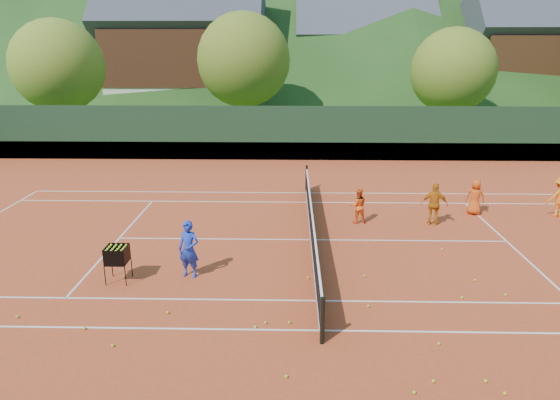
{
  "coord_description": "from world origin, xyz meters",
  "views": [
    {
      "loc": [
        -0.69,
        -15.35,
        6.17
      ],
      "look_at": [
        -1.04,
        0.0,
        1.39
      ],
      "focal_mm": 32.0,
      "sensor_mm": 36.0,
      "label": 1
    }
  ],
  "objects_px": {
    "coach": "(189,249)",
    "student_b": "(435,204)",
    "student_d": "(560,197)",
    "ball_hopper": "(117,256)",
    "student_c": "(475,197)",
    "chalet_mid": "(362,58)",
    "student_a": "(358,206)",
    "chalet_left": "(186,51)",
    "tennis_net": "(312,226)",
    "chalet_right": "(531,56)"
  },
  "relations": [
    {
      "from": "coach",
      "to": "student_b",
      "type": "bearing_deg",
      "value": 42.48
    },
    {
      "from": "student_d",
      "to": "ball_hopper",
      "type": "height_order",
      "value": "student_d"
    },
    {
      "from": "student_c",
      "to": "chalet_mid",
      "type": "xyz_separation_m",
      "value": [
        -0.27,
        31.22,
        4.29
      ]
    },
    {
      "from": "chalet_mid",
      "to": "student_a",
      "type": "bearing_deg",
      "value": -97.54
    },
    {
      "from": "ball_hopper",
      "to": "student_d",
      "type": "bearing_deg",
      "value": 21.27
    },
    {
      "from": "student_a",
      "to": "chalet_left",
      "type": "distance_m",
      "value": 31.01
    },
    {
      "from": "student_a",
      "to": "tennis_net",
      "type": "height_order",
      "value": "student_a"
    },
    {
      "from": "tennis_net",
      "to": "ball_hopper",
      "type": "height_order",
      "value": "tennis_net"
    },
    {
      "from": "student_b",
      "to": "coach",
      "type": "bearing_deg",
      "value": 42.33
    },
    {
      "from": "tennis_net",
      "to": "chalet_right",
      "type": "distance_m",
      "value": 36.37
    },
    {
      "from": "student_c",
      "to": "coach",
      "type": "bearing_deg",
      "value": 51.27
    },
    {
      "from": "chalet_left",
      "to": "chalet_mid",
      "type": "bearing_deg",
      "value": 14.04
    },
    {
      "from": "coach",
      "to": "ball_hopper",
      "type": "xyz_separation_m",
      "value": [
        -1.88,
        -0.33,
        -0.06
      ]
    },
    {
      "from": "tennis_net",
      "to": "chalet_right",
      "type": "height_order",
      "value": "chalet_right"
    },
    {
      "from": "coach",
      "to": "student_d",
      "type": "distance_m",
      "value": 13.87
    },
    {
      "from": "student_d",
      "to": "chalet_mid",
      "type": "relative_size",
      "value": 0.12
    },
    {
      "from": "coach",
      "to": "ball_hopper",
      "type": "height_order",
      "value": "coach"
    },
    {
      "from": "chalet_mid",
      "to": "tennis_net",
      "type": "bearing_deg",
      "value": -100.01
    },
    {
      "from": "coach",
      "to": "chalet_right",
      "type": "height_order",
      "value": "chalet_right"
    },
    {
      "from": "student_a",
      "to": "tennis_net",
      "type": "bearing_deg",
      "value": 39.8
    },
    {
      "from": "student_d",
      "to": "chalet_left",
      "type": "relative_size",
      "value": 0.11
    },
    {
      "from": "ball_hopper",
      "to": "chalet_mid",
      "type": "relative_size",
      "value": 0.08
    },
    {
      "from": "student_b",
      "to": "chalet_mid",
      "type": "relative_size",
      "value": 0.12
    },
    {
      "from": "student_a",
      "to": "tennis_net",
      "type": "xyz_separation_m",
      "value": [
        -1.73,
        -1.73,
        -0.14
      ]
    },
    {
      "from": "student_a",
      "to": "student_b",
      "type": "relative_size",
      "value": 0.83
    },
    {
      "from": "chalet_right",
      "to": "student_a",
      "type": "bearing_deg",
      "value": -122.87
    },
    {
      "from": "student_d",
      "to": "chalet_mid",
      "type": "xyz_separation_m",
      "value": [
        -3.3,
        31.41,
        4.21
      ]
    },
    {
      "from": "chalet_left",
      "to": "chalet_right",
      "type": "relative_size",
      "value": 1.16
    },
    {
      "from": "student_d",
      "to": "ball_hopper",
      "type": "relative_size",
      "value": 1.51
    },
    {
      "from": "student_c",
      "to": "student_a",
      "type": "bearing_deg",
      "value": 34.58
    },
    {
      "from": "student_b",
      "to": "chalet_right",
      "type": "height_order",
      "value": "chalet_right"
    },
    {
      "from": "student_b",
      "to": "tennis_net",
      "type": "bearing_deg",
      "value": 32.94
    },
    {
      "from": "student_b",
      "to": "student_d",
      "type": "relative_size",
      "value": 1.02
    },
    {
      "from": "chalet_left",
      "to": "student_a",
      "type": "bearing_deg",
      "value": -67.47
    },
    {
      "from": "student_d",
      "to": "chalet_left",
      "type": "bearing_deg",
      "value": -63.99
    },
    {
      "from": "tennis_net",
      "to": "ball_hopper",
      "type": "bearing_deg",
      "value": -149.79
    },
    {
      "from": "ball_hopper",
      "to": "chalet_left",
      "type": "xyz_separation_m",
      "value": [
        -4.65,
        33.12,
        4.88
      ]
    },
    {
      "from": "student_d",
      "to": "ball_hopper",
      "type": "bearing_deg",
      "value": 12.13
    },
    {
      "from": "student_b",
      "to": "chalet_mid",
      "type": "height_order",
      "value": "chalet_mid"
    },
    {
      "from": "student_d",
      "to": "chalet_right",
      "type": "height_order",
      "value": "chalet_right"
    },
    {
      "from": "coach",
      "to": "student_b",
      "type": "height_order",
      "value": "coach"
    },
    {
      "from": "chalet_left",
      "to": "tennis_net",
      "type": "bearing_deg",
      "value": -71.57
    },
    {
      "from": "student_b",
      "to": "tennis_net",
      "type": "relative_size",
      "value": 0.13
    },
    {
      "from": "student_a",
      "to": "ball_hopper",
      "type": "relative_size",
      "value": 1.28
    },
    {
      "from": "tennis_net",
      "to": "chalet_mid",
      "type": "bearing_deg",
      "value": 79.99
    },
    {
      "from": "student_d",
      "to": "chalet_left",
      "type": "height_order",
      "value": "chalet_left"
    },
    {
      "from": "coach",
      "to": "chalet_right",
      "type": "distance_m",
      "value": 40.57
    },
    {
      "from": "student_a",
      "to": "student_c",
      "type": "height_order",
      "value": "student_c"
    },
    {
      "from": "chalet_right",
      "to": "student_d",
      "type": "bearing_deg",
      "value": -111.32
    },
    {
      "from": "student_a",
      "to": "tennis_net",
      "type": "distance_m",
      "value": 2.45
    }
  ]
}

